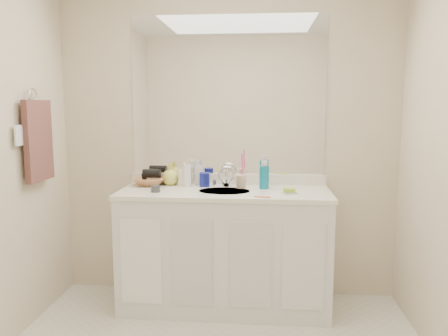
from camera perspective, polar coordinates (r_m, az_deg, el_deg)
wall_back at (r=3.39m, az=0.48°, el=3.29°), size 2.60×0.02×2.40m
wall_front at (r=0.86m, az=-13.76°, el=-11.63°), size 2.60×0.02×2.40m
vanity_cabinet at (r=3.28m, az=0.08°, el=-10.76°), size 1.50×0.55×0.85m
countertop at (r=3.16m, az=0.08°, el=-3.19°), size 1.52×0.57×0.03m
backsplash at (r=3.41m, az=0.46°, el=-1.43°), size 1.52×0.03×0.08m
sink_basin at (r=3.14m, az=0.05°, el=-3.21°), size 0.37×0.37×0.02m
faucet at (r=3.31m, az=0.32°, el=-1.46°), size 0.02×0.02×0.11m
mirror at (r=3.37m, az=0.48°, el=9.39°), size 1.48×0.01×1.20m
blue_mug at (r=3.30m, az=-2.56°, el=-1.52°), size 0.09×0.09×0.10m
tan_cup at (r=3.24m, az=2.25°, el=-1.78°), size 0.09×0.09×0.10m
toothbrush at (r=3.22m, az=2.43°, el=-0.01°), size 0.03×0.04×0.22m
mouthwash_bottle at (r=3.23m, az=5.27°, el=-1.21°), size 0.08×0.08×0.17m
soap_dish at (r=3.07m, az=8.49°, el=-3.24°), size 0.12×0.11×0.01m
green_soap at (r=3.07m, az=8.49°, el=-2.89°), size 0.09×0.07×0.03m
orange_comb at (r=2.93m, az=5.05°, el=-3.78°), size 0.11×0.03×0.00m
dark_jar at (r=3.13m, az=-8.91°, el=-2.69°), size 0.08×0.08×0.05m
extra_white_bottle at (r=3.30m, az=-4.79°, el=-1.01°), size 0.06×0.06×0.17m
soap_bottle_white at (r=3.37m, az=-3.35°, el=-0.62°), size 0.09×0.09×0.19m
soap_bottle_cream at (r=3.35m, az=-5.16°, el=-0.78°), size 0.09×0.09×0.18m
soap_bottle_yellow at (r=3.39m, az=-7.04°, el=-0.83°), size 0.15×0.15×0.16m
wicker_basket at (r=3.41m, az=-9.70°, el=-1.69°), size 0.26×0.26×0.06m
hair_dryer at (r=3.39m, az=-9.40°, el=-0.72°), size 0.14×0.07×0.07m
towel_ring at (r=3.23m, az=-23.69°, el=8.59°), size 0.01×0.11×0.11m
hand_towel at (r=3.23m, az=-23.07°, el=3.29°), size 0.04×0.32×0.55m
switch_plate at (r=3.06m, az=-25.24°, el=3.87°), size 0.01×0.08×0.13m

